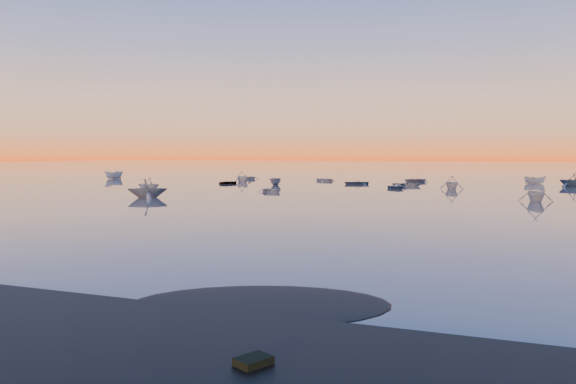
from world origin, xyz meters
The scene contains 5 objects.
ground centered at (0.00, 100.00, 0.00)m, with size 600.00×600.00×0.00m, color #70645E.
mud_lobes centered at (0.00, -1.00, 0.01)m, with size 140.00×6.00×0.07m, color black, non-canonical shape.
moored_fleet centered at (0.00, 53.00, 0.00)m, with size 124.00×58.00×1.20m, color silver, non-canonical shape.
boat_near_left centered at (-12.06, 45.05, 0.00)m, with size 3.63×1.51×0.91m, color silver.
boat_near_right centered at (16.94, 41.84, 0.00)m, with size 4.00×1.80×1.40m, color silver.
Camera 1 is at (14.01, -17.14, 4.48)m, focal length 35.00 mm.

